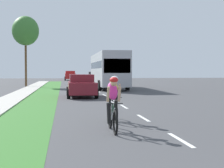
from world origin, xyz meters
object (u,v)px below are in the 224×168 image
object	(u,v)px
cyclist_trailing	(114,98)
sedan_maroon	(81,86)
street_tree_far	(26,31)
cyclist_lead	(113,104)
pickup_black	(95,77)
bus_silver	(108,69)
suv_red	(70,75)

from	to	relation	value
cyclist_trailing	sedan_maroon	world-z (taller)	cyclist_trailing
street_tree_far	cyclist_lead	bearing A→B (deg)	-79.14
sedan_maroon	pickup_black	distance (m)	27.83
pickup_black	street_tree_far	distance (m)	15.48
cyclist_trailing	cyclist_lead	bearing A→B (deg)	-99.32
cyclist_lead	cyclist_trailing	xyz separation A→B (m)	(0.33, 1.99, 0.00)
cyclist_trailing	street_tree_far	distance (m)	28.32
sedan_maroon	bus_silver	size ratio (longest dim) A/B	0.37
bus_silver	street_tree_far	xyz separation A→B (m)	(-8.61, 5.52, 4.26)
cyclist_lead	bus_silver	world-z (taller)	bus_silver
pickup_black	street_tree_far	size ratio (longest dim) A/B	0.64
pickup_black	street_tree_far	world-z (taller)	street_tree_far
cyclist_lead	cyclist_trailing	distance (m)	2.01
bus_silver	street_tree_far	bearing A→B (deg)	147.35
cyclist_trailing	bus_silver	world-z (taller)	bus_silver
pickup_black	cyclist_trailing	bearing A→B (deg)	-94.34
sedan_maroon	suv_red	world-z (taller)	suv_red
pickup_black	sedan_maroon	bearing A→B (deg)	-97.14
sedan_maroon	bus_silver	world-z (taller)	bus_silver
cyclist_trailing	sedan_maroon	distance (m)	11.04
sedan_maroon	cyclist_lead	bearing A→B (deg)	-89.12
sedan_maroon	street_tree_far	bearing A→B (deg)	108.49
cyclist_lead	street_tree_far	world-z (taller)	street_tree_far
cyclist_trailing	bus_silver	distance (m)	21.84
bus_silver	pickup_black	distance (m)	17.05
cyclist_lead	bus_silver	xyz separation A→B (m)	(3.02, 23.63, 1.17)
cyclist_lead	pickup_black	size ratio (longest dim) A/B	0.34
cyclist_trailing	pickup_black	size ratio (longest dim) A/B	0.34
cyclist_lead	pickup_black	xyz separation A→B (m)	(3.26, 40.63, 0.02)
sedan_maroon	street_tree_far	xyz separation A→B (m)	(-5.39, 16.13, 5.47)
cyclist_lead	pickup_black	world-z (taller)	pickup_black
cyclist_trailing	pickup_black	distance (m)	38.76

